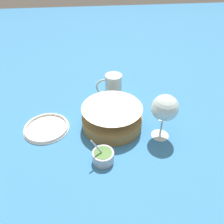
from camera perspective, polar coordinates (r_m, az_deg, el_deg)
name	(u,v)px	position (r m, az deg, el deg)	size (l,w,h in m)	color
ground_plane	(110,119)	(0.89, -0.65, -1.92)	(4.00, 4.00, 0.00)	teal
food_basket	(112,118)	(0.83, 0.06, -1.48)	(0.23, 0.23, 0.09)	olive
sauce_cup	(103,156)	(0.72, -2.33, -11.45)	(0.07, 0.07, 0.10)	#B7B7BC
wine_glass	(165,109)	(0.76, 13.61, 0.79)	(0.09, 0.09, 0.18)	silver
beer_mug	(113,87)	(0.99, 0.27, 6.50)	(0.12, 0.08, 0.11)	silver
side_plate	(46,128)	(0.88, -16.76, -3.91)	(0.17, 0.17, 0.01)	white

